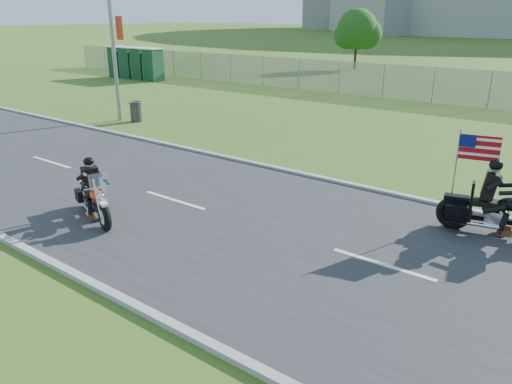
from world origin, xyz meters
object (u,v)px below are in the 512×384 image
Objects in this scene: porta_toilet_c at (129,63)px; motorcycle_lead at (94,200)px; trash_can at (136,112)px; motorcycle_follow at (499,211)px; porta_toilet_a at (153,65)px; porta_toilet_d at (118,62)px; porta_toilet_b at (141,64)px.

porta_toilet_c is 1.03× the size of motorcycle_lead.
motorcycle_lead is 2.46× the size of trash_can.
motorcycle_follow is at bearing 52.48° from motorcycle_lead.
motorcycle_follow is (27.42, -14.06, -0.54)m from porta_toilet_a.
motorcycle_follow is (8.07, 4.96, 0.12)m from motorcycle_lead.
porta_toilet_d is 0.87× the size of motorcycle_follow.
porta_toilet_b reaches higher than trash_can.
motorcycle_follow is (30.22, -14.06, -0.54)m from porta_toilet_c.
porta_toilet_b is 1.00× the size of porta_toilet_c.
porta_toilet_c is at bearing 0.00° from porta_toilet_d.
porta_toilet_c and porta_toilet_d have the same top height.
porta_toilet_a reaches higher than motorcycle_lead.
motorcycle_follow is at bearing -27.15° from porta_toilet_a.
porta_toilet_a is at bearing 135.33° from trash_can.
porta_toilet_a is 30.82m from motorcycle_follow.
motorcycle_lead is at bearing -44.51° from porta_toilet_a.
porta_toilet_c is (-2.80, 0.00, 0.00)m from porta_toilet_a.
trash_can is at bearing -44.67° from porta_toilet_a.
trash_can is at bearing 156.57° from motorcycle_lead.
porta_toilet_b is 2.54× the size of trash_can.
porta_toilet_a is at bearing 139.51° from motorcycle_follow.
motorcycle_lead is (20.75, -19.02, -0.65)m from porta_toilet_b.
porta_toilet_c is 0.87× the size of motorcycle_follow.
porta_toilet_b is 28.16m from motorcycle_lead.
motorcycle_lead reaches higher than trash_can.
trash_can is (13.58, -10.66, -0.70)m from porta_toilet_c.
porta_toilet_b is at bearing 0.00° from porta_toilet_c.
porta_toilet_a is 1.03× the size of motorcycle_lead.
porta_toilet_b is at bearing 158.37° from motorcycle_lead.
porta_toilet_d is 30.28m from motorcycle_lead.
motorcycle_follow is 2.93× the size of trash_can.
porta_toilet_c reaches higher than motorcycle_lead.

